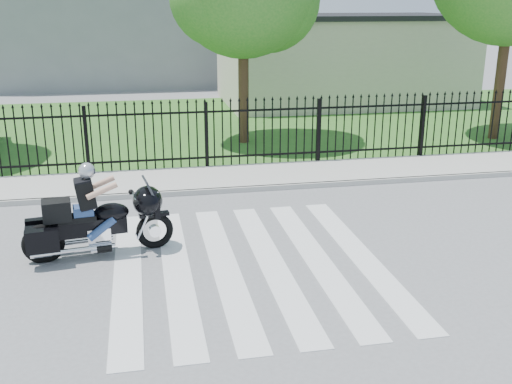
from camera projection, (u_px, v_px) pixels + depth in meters
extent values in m
plane|color=slate|center=(248.00, 265.00, 10.11)|extent=(120.00, 120.00, 0.00)
cube|color=#ADAAA3|center=(212.00, 179.00, 14.77)|extent=(40.00, 2.00, 0.12)
cube|color=#ADAAA3|center=(217.00, 191.00, 13.83)|extent=(40.00, 0.12, 0.12)
cube|color=#2B6121|center=(188.00, 125.00, 21.33)|extent=(40.00, 12.00, 0.02)
cube|color=black|center=(207.00, 157.00, 15.61)|extent=(26.00, 0.04, 0.05)
cube|color=black|center=(206.00, 112.00, 15.25)|extent=(26.00, 0.04, 0.05)
cylinder|color=#382316|center=(243.00, 76.00, 18.16)|extent=(0.32, 0.32, 4.16)
cylinder|color=#382316|center=(502.00, 63.00, 18.59)|extent=(0.32, 0.32, 4.80)
cube|color=beige|center=(341.00, 61.00, 25.81)|extent=(10.00, 6.00, 3.50)
cube|color=black|center=(343.00, 17.00, 25.24)|extent=(10.20, 6.20, 0.20)
torus|color=black|center=(155.00, 231.00, 10.73)|extent=(0.68, 0.22, 0.67)
torus|color=black|center=(43.00, 244.00, 10.14)|extent=(0.72, 0.24, 0.71)
cube|color=black|center=(90.00, 227.00, 10.32)|extent=(1.29, 0.41, 0.29)
ellipsoid|color=black|center=(112.00, 212.00, 10.37)|extent=(0.65, 0.47, 0.32)
cube|color=black|center=(77.00, 218.00, 10.20)|extent=(0.67, 0.40, 0.10)
cube|color=silver|center=(99.00, 235.00, 10.41)|extent=(0.43, 0.34, 0.29)
ellipsoid|color=black|center=(148.00, 201.00, 10.52)|extent=(0.62, 0.77, 0.53)
cube|color=black|center=(57.00, 210.00, 10.05)|extent=(0.51, 0.43, 0.35)
cube|color=navy|center=(83.00, 211.00, 10.20)|extent=(0.37, 0.33, 0.18)
sphere|color=#AEB0B6|center=(87.00, 171.00, 10.02)|extent=(0.28, 0.28, 0.28)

